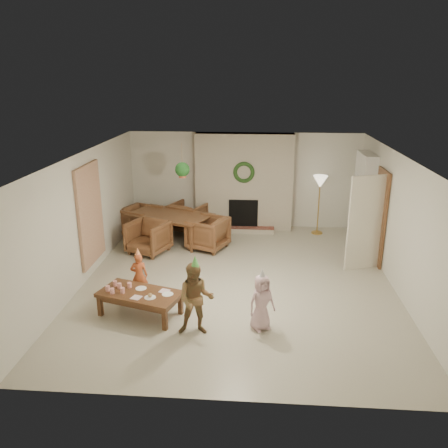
# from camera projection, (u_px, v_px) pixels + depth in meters

# --- Properties ---
(floor) EXTENTS (7.00, 7.00, 0.00)m
(floor) POSITION_uv_depth(u_px,v_px,m) (237.00, 281.00, 9.03)
(floor) COLOR #B7B29E
(floor) RESTS_ON ground
(ceiling) EXTENTS (7.00, 7.00, 0.00)m
(ceiling) POSITION_uv_depth(u_px,v_px,m) (239.00, 156.00, 8.25)
(ceiling) COLOR white
(ceiling) RESTS_ON wall_back
(wall_back) EXTENTS (7.00, 0.00, 7.00)m
(wall_back) POSITION_uv_depth(u_px,v_px,m) (244.00, 180.00, 11.95)
(wall_back) COLOR silver
(wall_back) RESTS_ON floor
(wall_front) EXTENTS (7.00, 0.00, 7.00)m
(wall_front) POSITION_uv_depth(u_px,v_px,m) (224.00, 312.00, 5.33)
(wall_front) COLOR silver
(wall_front) RESTS_ON floor
(wall_left) EXTENTS (0.00, 7.00, 7.00)m
(wall_left) POSITION_uv_depth(u_px,v_px,m) (85.00, 217.00, 8.86)
(wall_left) COLOR silver
(wall_left) RESTS_ON floor
(wall_right) EXTENTS (0.00, 7.00, 7.00)m
(wall_right) POSITION_uv_depth(u_px,v_px,m) (400.00, 225.00, 8.42)
(wall_right) COLOR silver
(wall_right) RESTS_ON floor
(fireplace_mass) EXTENTS (2.50, 0.40, 2.50)m
(fireplace_mass) POSITION_uv_depth(u_px,v_px,m) (244.00, 182.00, 11.76)
(fireplace_mass) COLOR #54161A
(fireplace_mass) RESTS_ON floor
(fireplace_hearth) EXTENTS (1.60, 0.30, 0.12)m
(fireplace_hearth) POSITION_uv_depth(u_px,v_px,m) (243.00, 230.00, 11.81)
(fireplace_hearth) COLOR maroon
(fireplace_hearth) RESTS_ON floor
(fireplace_firebox) EXTENTS (0.75, 0.12, 0.75)m
(fireplace_firebox) POSITION_uv_depth(u_px,v_px,m) (243.00, 213.00, 11.85)
(fireplace_firebox) COLOR black
(fireplace_firebox) RESTS_ON floor
(fireplace_wreath) EXTENTS (0.54, 0.10, 0.54)m
(fireplace_wreath) POSITION_uv_depth(u_px,v_px,m) (244.00, 172.00, 11.45)
(fireplace_wreath) COLOR #1C4018
(fireplace_wreath) RESTS_ON fireplace_mass
(floor_lamp_base) EXTENTS (0.28, 0.28, 0.03)m
(floor_lamp_base) POSITION_uv_depth(u_px,v_px,m) (317.00, 233.00, 11.73)
(floor_lamp_base) COLOR gold
(floor_lamp_base) RESTS_ON floor
(floor_lamp_post) EXTENTS (0.03, 0.03, 1.36)m
(floor_lamp_post) POSITION_uv_depth(u_px,v_px,m) (319.00, 207.00, 11.51)
(floor_lamp_post) COLOR gold
(floor_lamp_post) RESTS_ON floor
(floor_lamp_shade) EXTENTS (0.36, 0.36, 0.30)m
(floor_lamp_shade) POSITION_uv_depth(u_px,v_px,m) (320.00, 182.00, 11.31)
(floor_lamp_shade) COLOR beige
(floor_lamp_shade) RESTS_ON floor_lamp_post
(bookshelf_carcass) EXTENTS (0.30, 1.00, 2.20)m
(bookshelf_carcass) POSITION_uv_depth(u_px,v_px,m) (363.00, 200.00, 10.66)
(bookshelf_carcass) COLOR white
(bookshelf_carcass) RESTS_ON floor
(bookshelf_shelf_a) EXTENTS (0.30, 0.92, 0.03)m
(bookshelf_shelf_a) POSITION_uv_depth(u_px,v_px,m) (360.00, 226.00, 10.87)
(bookshelf_shelf_a) COLOR white
(bookshelf_shelf_a) RESTS_ON bookshelf_carcass
(bookshelf_shelf_b) EXTENTS (0.30, 0.92, 0.03)m
(bookshelf_shelf_b) POSITION_uv_depth(u_px,v_px,m) (361.00, 210.00, 10.74)
(bookshelf_shelf_b) COLOR white
(bookshelf_shelf_b) RESTS_ON bookshelf_carcass
(bookshelf_shelf_c) EXTENTS (0.30, 0.92, 0.03)m
(bookshelf_shelf_c) POSITION_uv_depth(u_px,v_px,m) (363.00, 194.00, 10.61)
(bookshelf_shelf_c) COLOR white
(bookshelf_shelf_c) RESTS_ON bookshelf_carcass
(bookshelf_shelf_d) EXTENTS (0.30, 0.92, 0.03)m
(bookshelf_shelf_d) POSITION_uv_depth(u_px,v_px,m) (365.00, 177.00, 10.49)
(bookshelf_shelf_d) COLOR white
(bookshelf_shelf_d) RESTS_ON bookshelf_carcass
(books_row_lower) EXTENTS (0.20, 0.40, 0.24)m
(books_row_lower) POSITION_uv_depth(u_px,v_px,m) (361.00, 222.00, 10.68)
(books_row_lower) COLOR #AD4520
(books_row_lower) RESTS_ON bookshelf_shelf_a
(books_row_mid) EXTENTS (0.20, 0.44, 0.24)m
(books_row_mid) POSITION_uv_depth(u_px,v_px,m) (361.00, 204.00, 10.75)
(books_row_mid) COLOR #284695
(books_row_mid) RESTS_ON bookshelf_shelf_b
(books_row_upper) EXTENTS (0.20, 0.36, 0.22)m
(books_row_upper) POSITION_uv_depth(u_px,v_px,m) (364.00, 189.00, 10.48)
(books_row_upper) COLOR #C38129
(books_row_upper) RESTS_ON bookshelf_shelf_c
(door_frame) EXTENTS (0.05, 0.86, 2.04)m
(door_frame) POSITION_uv_depth(u_px,v_px,m) (380.00, 217.00, 9.64)
(door_frame) COLOR brown
(door_frame) RESTS_ON floor
(door_leaf) EXTENTS (0.77, 0.32, 2.00)m
(door_leaf) POSITION_uv_depth(u_px,v_px,m) (365.00, 223.00, 9.31)
(door_leaf) COLOR beige
(door_leaf) RESTS_ON floor
(curtain_panel) EXTENTS (0.06, 1.20, 2.00)m
(curtain_panel) POSITION_uv_depth(u_px,v_px,m) (90.00, 214.00, 9.04)
(curtain_panel) COLOR #D0B393
(curtain_panel) RESTS_ON wall_left
(dining_table) EXTENTS (2.22, 1.77, 0.69)m
(dining_table) POSITION_uv_depth(u_px,v_px,m) (169.00, 228.00, 11.08)
(dining_table) COLOR brown
(dining_table) RESTS_ON floor
(dining_chair_near) EXTENTS (1.07, 1.08, 0.76)m
(dining_chair_near) POSITION_uv_depth(u_px,v_px,m) (148.00, 237.00, 10.34)
(dining_chair_near) COLOR brown
(dining_chair_near) RESTS_ON floor
(dining_chair_far) EXTENTS (1.07, 1.08, 0.76)m
(dining_chair_far) POSITION_uv_depth(u_px,v_px,m) (188.00, 217.00, 11.79)
(dining_chair_far) COLOR brown
(dining_chair_far) RESTS_ON floor
(dining_chair_left) EXTENTS (1.08, 1.07, 0.76)m
(dining_chair_left) POSITION_uv_depth(u_px,v_px,m) (141.00, 221.00, 11.44)
(dining_chair_left) COLOR brown
(dining_chair_left) RESTS_ON floor
(dining_chair_right) EXTENTS (1.08, 1.07, 0.76)m
(dining_chair_right) POSITION_uv_depth(u_px,v_px,m) (208.00, 233.00, 10.59)
(dining_chair_right) COLOR brown
(dining_chair_right) RESTS_ON floor
(hanging_plant_cord) EXTENTS (0.01, 0.01, 0.70)m
(hanging_plant_cord) POSITION_uv_depth(u_px,v_px,m) (182.00, 159.00, 9.87)
(hanging_plant_cord) COLOR tan
(hanging_plant_cord) RESTS_ON ceiling
(hanging_plant_pot) EXTENTS (0.16, 0.16, 0.12)m
(hanging_plant_pot) POSITION_uv_depth(u_px,v_px,m) (182.00, 175.00, 9.98)
(hanging_plant_pot) COLOR #AB5337
(hanging_plant_pot) RESTS_ON hanging_plant_cord
(hanging_plant_foliage) EXTENTS (0.32, 0.32, 0.32)m
(hanging_plant_foliage) POSITION_uv_depth(u_px,v_px,m) (182.00, 170.00, 9.94)
(hanging_plant_foliage) COLOR #18491B
(hanging_plant_foliage) RESTS_ON hanging_plant_pot
(coffee_table_top) EXTENTS (1.51, 1.06, 0.06)m
(coffee_table_top) POSITION_uv_depth(u_px,v_px,m) (140.00, 294.00, 7.65)
(coffee_table_top) COLOR brown
(coffee_table_top) RESTS_ON floor
(coffee_table_apron) EXTENTS (1.38, 0.93, 0.08)m
(coffee_table_apron) POSITION_uv_depth(u_px,v_px,m) (140.00, 298.00, 7.67)
(coffee_table_apron) COLOR brown
(coffee_table_apron) RESTS_ON floor
(coffee_leg_fl) EXTENTS (0.09, 0.09, 0.36)m
(coffee_leg_fl) POSITION_uv_depth(u_px,v_px,m) (100.00, 306.00, 7.68)
(coffee_leg_fl) COLOR brown
(coffee_leg_fl) RESTS_ON floor
(coffee_leg_fr) EXTENTS (0.09, 0.09, 0.36)m
(coffee_leg_fr) POSITION_uv_depth(u_px,v_px,m) (165.00, 320.00, 7.25)
(coffee_leg_fr) COLOR brown
(coffee_leg_fr) RESTS_ON floor
(coffee_leg_bl) EXTENTS (0.09, 0.09, 0.36)m
(coffee_leg_bl) POSITION_uv_depth(u_px,v_px,m) (119.00, 292.00, 8.18)
(coffee_leg_bl) COLOR brown
(coffee_leg_bl) RESTS_ON floor
(coffee_leg_br) EXTENTS (0.09, 0.09, 0.36)m
(coffee_leg_br) POSITION_uv_depth(u_px,v_px,m) (181.00, 304.00, 7.74)
(coffee_leg_br) COLOR brown
(coffee_leg_br) RESTS_ON floor
(cup_a) EXTENTS (0.09, 0.09, 0.09)m
(cup_a) POSITION_uv_depth(u_px,v_px,m) (108.00, 288.00, 7.67)
(cup_a) COLOR white
(cup_a) RESTS_ON coffee_table_top
(cup_b) EXTENTS (0.09, 0.09, 0.09)m
(cup_b) POSITION_uv_depth(u_px,v_px,m) (115.00, 283.00, 7.85)
(cup_b) COLOR white
(cup_b) RESTS_ON coffee_table_top
(cup_c) EXTENTS (0.09, 0.09, 0.09)m
(cup_c) POSITION_uv_depth(u_px,v_px,m) (112.00, 291.00, 7.58)
(cup_c) COLOR white
(cup_c) RESTS_ON coffee_table_top
(cup_d) EXTENTS (0.09, 0.09, 0.09)m
(cup_d) POSITION_uv_depth(u_px,v_px,m) (119.00, 286.00, 7.76)
(cup_d) COLOR white
(cup_d) RESTS_ON coffee_table_top
(cup_e) EXTENTS (0.09, 0.09, 0.09)m
(cup_e) POSITION_uv_depth(u_px,v_px,m) (123.00, 290.00, 7.60)
(cup_e) COLOR white
(cup_e) RESTS_ON coffee_table_top
(cup_f) EXTENTS (0.09, 0.09, 0.09)m
(cup_f) POSITION_uv_depth(u_px,v_px,m) (129.00, 285.00, 7.78)
(cup_f) COLOR white
(cup_f) RESTS_ON coffee_table_top
(plate_a) EXTENTS (0.24, 0.24, 0.01)m
(plate_a) POSITION_uv_depth(u_px,v_px,m) (141.00, 288.00, 7.76)
(plate_a) COLOR white
(plate_a) RESTS_ON coffee_table_top
(plate_b) EXTENTS (0.24, 0.24, 0.01)m
(plate_b) POSITION_uv_depth(u_px,v_px,m) (150.00, 297.00, 7.45)
(plate_b) COLOR white
(plate_b) RESTS_ON coffee_table_top
(plate_c) EXTENTS (0.24, 0.24, 0.01)m
(plate_c) POSITION_uv_depth(u_px,v_px,m) (168.00, 294.00, 7.56)
(plate_c) COLOR white
(plate_c) RESTS_ON coffee_table_top
(food_scoop) EXTENTS (0.09, 0.09, 0.07)m
(food_scoop) POSITION_uv_depth(u_px,v_px,m) (150.00, 295.00, 7.44)
(food_scoop) COLOR tan
(food_scoop) RESTS_ON plate_b
(napkin_left) EXTENTS (0.20, 0.20, 0.01)m
(napkin_left) POSITION_uv_depth(u_px,v_px,m) (136.00, 297.00, 7.45)
(napkin_left) COLOR #E0A5BB
(napkin_left) RESTS_ON coffee_table_top
(napkin_right) EXTENTS (0.20, 0.20, 0.01)m
(napkin_right) POSITION_uv_depth(u_px,v_px,m) (164.00, 291.00, 7.67)
(napkin_right) COLOR #E0A5BB
(napkin_right) RESTS_ON coffee_table_top
(child_red) EXTENTS (0.34, 0.25, 0.85)m
(child_red) POSITION_uv_depth(u_px,v_px,m) (139.00, 276.00, 8.25)
(child_red) COLOR #BE5228
(child_red) RESTS_ON floor
(party_hat_red) EXTENTS (0.14, 0.14, 0.16)m
(party_hat_red) POSITION_uv_depth(u_px,v_px,m) (138.00, 252.00, 8.11)
(party_hat_red) COLOR #FCD654
(party_hat_red) RESTS_ON child_red
(child_plaid) EXTENTS (0.60, 0.48, 1.18)m
(child_plaid) POSITION_uv_depth(u_px,v_px,m) (196.00, 299.00, 7.04)
(child_plaid) COLOR #9C3D2A
(child_plaid) RESTS_ON floor
(party_hat_plaid) EXTENTS (0.17, 0.17, 0.19)m
(party_hat_plaid) POSITION_uv_depth(u_px,v_px,m) (195.00, 261.00, 6.84)
(party_hat_plaid) COLOR #5ABE51
(party_hat_plaid) RESTS_ON child_plaid
(child_pink) EXTENTS (0.54, 0.49, 0.93)m
(child_pink) POSITION_uv_depth(u_px,v_px,m) (262.00, 302.00, 7.20)
(child_pink) COLOR beige
(child_pink) RESTS_ON floor
(party_hat_pink) EXTENTS (0.16, 0.16, 0.17)m
(party_hat_pink) POSITION_uv_depth(u_px,v_px,m) (262.00, 273.00, 7.04)
(party_hat_pink) COLOR silver
(party_hat_pink) RESTS_ON child_pink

